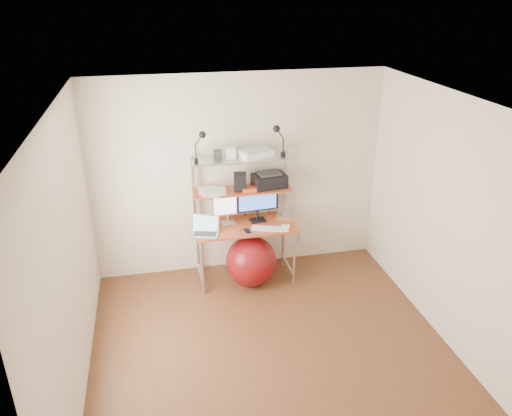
{
  "coord_description": "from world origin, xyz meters",
  "views": [
    {
      "loc": [
        -1.01,
        -3.89,
        3.41
      ],
      "look_at": [
        0.08,
        1.15,
        1.08
      ],
      "focal_mm": 35.0,
      "sensor_mm": 36.0,
      "label": 1
    }
  ],
  "objects_px": {
    "monitor_black": "(258,201)",
    "laptop": "(206,230)",
    "printer": "(269,180)",
    "exercise_ball": "(251,261)",
    "monitor_silver": "(227,206)"
  },
  "relations": [
    {
      "from": "monitor_silver",
      "to": "printer",
      "type": "xyz_separation_m",
      "value": [
        0.53,
        0.05,
        0.28
      ]
    },
    {
      "from": "printer",
      "to": "exercise_ball",
      "type": "bearing_deg",
      "value": -142.45
    },
    {
      "from": "exercise_ball",
      "to": "laptop",
      "type": "bearing_deg",
      "value": 177.69
    },
    {
      "from": "monitor_black",
      "to": "laptop",
      "type": "bearing_deg",
      "value": -166.4
    },
    {
      "from": "laptop",
      "to": "printer",
      "type": "distance_m",
      "value": 0.98
    },
    {
      "from": "printer",
      "to": "monitor_silver",
      "type": "bearing_deg",
      "value": 177.0
    },
    {
      "from": "monitor_black",
      "to": "printer",
      "type": "bearing_deg",
      "value": 12.53
    },
    {
      "from": "monitor_black",
      "to": "printer",
      "type": "distance_m",
      "value": 0.29
    },
    {
      "from": "monitor_silver",
      "to": "exercise_ball",
      "type": "distance_m",
      "value": 0.73
    },
    {
      "from": "monitor_silver",
      "to": "exercise_ball",
      "type": "height_order",
      "value": "monitor_silver"
    },
    {
      "from": "printer",
      "to": "exercise_ball",
      "type": "relative_size",
      "value": 0.68
    },
    {
      "from": "monitor_black",
      "to": "laptop",
      "type": "height_order",
      "value": "monitor_black"
    },
    {
      "from": "monitor_silver",
      "to": "printer",
      "type": "distance_m",
      "value": 0.6
    },
    {
      "from": "laptop",
      "to": "printer",
      "type": "relative_size",
      "value": 0.85
    },
    {
      "from": "laptop",
      "to": "exercise_ball",
      "type": "xyz_separation_m",
      "value": [
        0.54,
        -0.02,
        -0.47
      ]
    }
  ]
}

